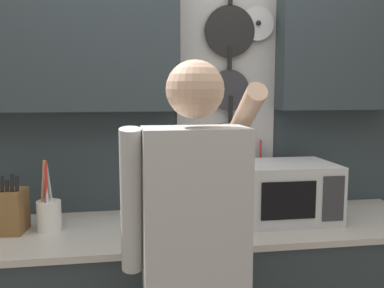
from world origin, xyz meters
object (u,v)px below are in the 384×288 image
(utensil_crock, at_px, (49,213))
(microwave, at_px, (285,191))
(person, at_px, (194,246))
(knife_block, at_px, (13,211))

(utensil_crock, bearing_deg, microwave, -0.03)
(microwave, distance_m, utensil_crock, 1.19)
(microwave, bearing_deg, person, -135.65)
(microwave, height_order, knife_block, microwave)
(knife_block, height_order, utensil_crock, utensil_crock)
(microwave, xyz_separation_m, utensil_crock, (-1.19, 0.00, -0.06))
(microwave, relative_size, utensil_crock, 1.43)
(knife_block, bearing_deg, utensil_crock, -0.05)
(microwave, distance_m, person, 0.80)
(utensil_crock, relative_size, person, 0.20)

